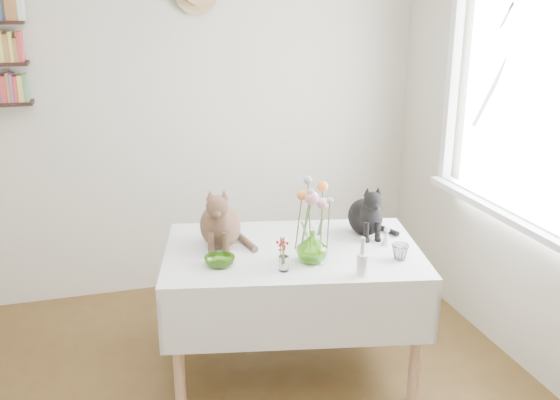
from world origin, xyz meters
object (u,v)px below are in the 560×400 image
object	(u,v)px
black_cat	(366,208)
flower_vase	(312,247)
tabby_cat	(220,214)
dining_table	(292,279)

from	to	relation	value
black_cat	flower_vase	xyz separation A→B (m)	(-0.42, -0.30, -0.07)
tabby_cat	flower_vase	world-z (taller)	tabby_cat
tabby_cat	black_cat	world-z (taller)	tabby_cat
dining_table	tabby_cat	size ratio (longest dim) A/B	4.20
black_cat	tabby_cat	bearing A→B (deg)	-178.52
tabby_cat	flower_vase	xyz separation A→B (m)	(0.41, -0.35, -0.10)
tabby_cat	black_cat	distance (m)	0.83
dining_table	black_cat	world-z (taller)	black_cat
tabby_cat	black_cat	xyz separation A→B (m)	(0.83, -0.05, -0.02)
dining_table	flower_vase	size ratio (longest dim) A/B	9.12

